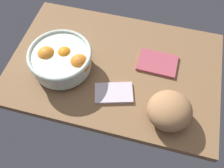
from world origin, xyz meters
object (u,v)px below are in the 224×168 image
napkin_folded (157,63)px  fruit_bowl (61,59)px  napkin_spare (114,93)px  bread_loaf (170,111)px

napkin_folded → fruit_bowl: bearing=18.3°
napkin_folded → napkin_spare: bearing=52.8°
napkin_folded → bread_loaf: bearing=107.4°
fruit_bowl → napkin_spare: (-21.46, 5.91, -5.44)cm
fruit_bowl → napkin_folded: (-34.65, -11.48, -5.47)cm
fruit_bowl → bread_loaf: bearing=166.1°
fruit_bowl → bread_loaf: (-41.44, 10.22, -0.95)cm
napkin_folded → napkin_spare: (13.18, 17.39, 0.02)cm
napkin_folded → napkin_spare: 21.82cm
fruit_bowl → napkin_spare: fruit_bowl is taller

